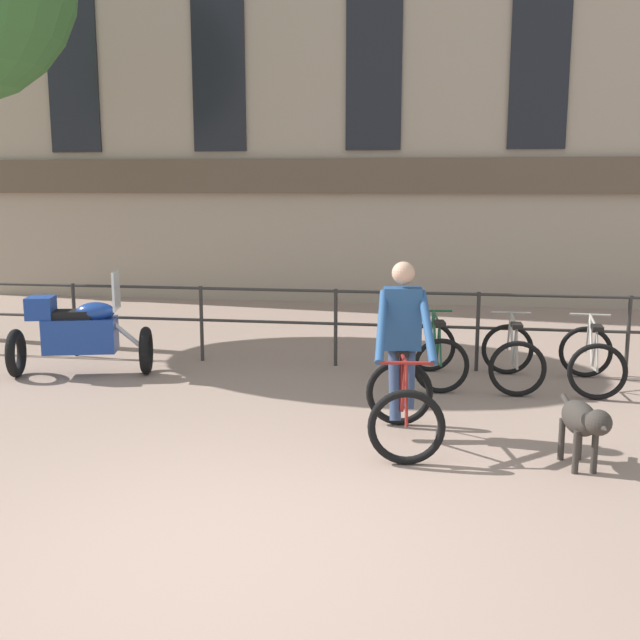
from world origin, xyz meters
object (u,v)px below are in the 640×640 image
Objects in this scene: parked_bicycle_mid_left at (512,356)px; parked_bicycle_mid_right at (591,359)px; cyclist_with_bike at (403,362)px; parked_motorcycle at (79,333)px; parked_bicycle_near_lamp at (436,354)px; dog at (583,421)px.

parked_bicycle_mid_left and parked_bicycle_mid_right have the same top height.
cyclist_with_bike is at bearing 48.93° from parked_bicycle_mid_right.
parked_bicycle_mid_right is (6.35, 0.38, -0.20)m from parked_motorcycle.
parked_motorcycle reaches higher than parked_bicycle_mid_right.
cyclist_with_bike is 1.51× the size of parked_bicycle_mid_left.
parked_motorcycle is 6.37m from parked_bicycle_mid_right.
parked_bicycle_near_lamp is (4.50, 0.38, -0.20)m from parked_motorcycle.
dog is 2.79m from parked_bicycle_mid_left.
parked_bicycle_near_lamp is 1.85m from parked_bicycle_mid_right.
parked_motorcycle is 4.52m from parked_bicycle_near_lamp.
dog is at bearing 81.39° from parked_bicycle_mid_right.
parked_bicycle_near_lamp is 0.92m from parked_bicycle_mid_left.
parked_bicycle_near_lamp and parked_bicycle_mid_right have the same top height.
cyclist_with_bike is 1.83× the size of dog.
parked_motorcycle is 1.65× the size of parked_bicycle_mid_left.
cyclist_with_bike is 2.25m from parked_bicycle_near_lamp.
parked_bicycle_mid_right reaches higher than dog.
parked_motorcycle reaches higher than parked_bicycle_near_lamp.
parked_bicycle_mid_left is 0.98× the size of parked_bicycle_mid_right.
cyclist_with_bike is at bearing 59.44° from parked_bicycle_mid_left.
parked_bicycle_mid_right is at bearing 178.88° from parked_bicycle_mid_left.
parked_bicycle_mid_left is at bearing -100.70° from parked_motorcycle.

